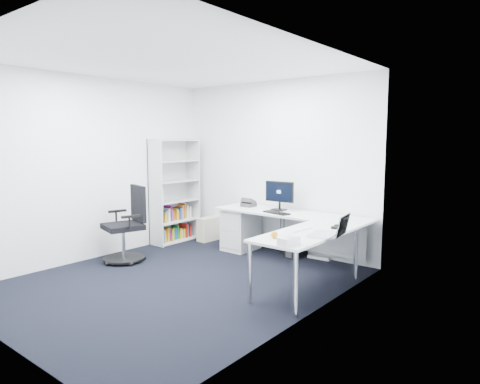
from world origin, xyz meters
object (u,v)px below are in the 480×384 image
Objects in this scene: task_chair at (123,224)px; monitor at (279,195)px; bookshelf at (175,191)px; laptop at (323,224)px; l_desk at (277,240)px.

monitor is at bearing 63.07° from task_chair.
bookshelf reaches higher than laptop.
l_desk is 0.75m from monitor.
laptop is at bearing -43.96° from monitor.
laptop is at bearing -33.29° from l_desk.
l_desk is 2.25m from task_chair.
task_chair is 2.36m from monitor.
bookshelf reaches higher than monitor.
monitor is (-0.25, 0.41, 0.58)m from l_desk.
laptop is (1.34, -1.13, -0.09)m from monitor.
bookshelf is 3.76× the size of monitor.
l_desk is 1.35× the size of bookshelf.
task_chair is 2.92× the size of laptop.
bookshelf is 3.36m from laptop.
bookshelf is (-2.17, 0.05, 0.54)m from l_desk.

